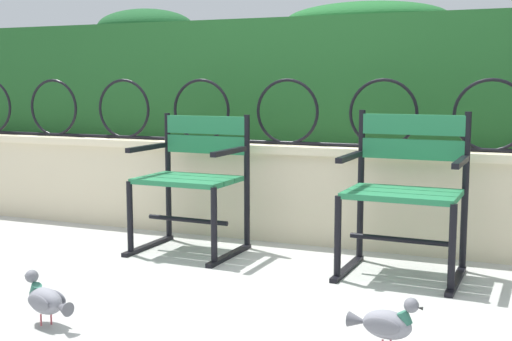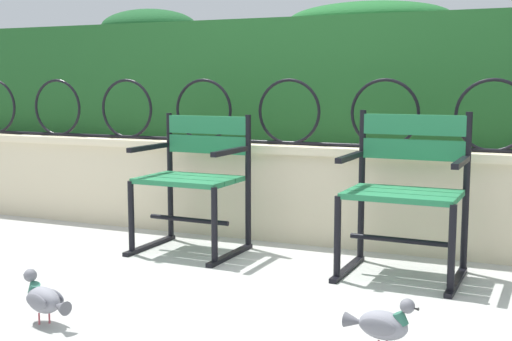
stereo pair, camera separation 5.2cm
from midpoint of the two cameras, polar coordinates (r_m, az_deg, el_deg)
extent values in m
plane|color=#ADADA8|center=(3.56, -1.24, -9.07)|extent=(60.00, 60.00, 0.00)
cube|color=beige|center=(4.38, 3.91, -2.13)|extent=(6.51, 0.35, 0.57)
cube|color=beige|center=(4.34, 3.95, 1.90)|extent=(6.51, 0.41, 0.05)
cylinder|color=black|center=(4.26, 3.63, 2.30)|extent=(5.99, 0.02, 0.02)
torus|color=black|center=(5.21, -17.03, 5.11)|extent=(0.42, 0.02, 0.42)
torus|color=black|center=(4.85, -11.43, 5.13)|extent=(0.42, 0.02, 0.42)
torus|color=black|center=(4.53, -4.98, 5.10)|extent=(0.42, 0.02, 0.42)
torus|color=black|center=(4.28, 2.31, 4.99)|extent=(0.42, 0.02, 0.42)
torus|color=black|center=(4.11, 10.35, 4.77)|extent=(0.42, 0.02, 0.42)
torus|color=black|center=(4.03, 18.90, 4.44)|extent=(0.42, 0.02, 0.42)
cube|color=#1E5123|center=(4.81, 5.98, 7.64)|extent=(6.38, 0.68, 0.83)
ellipsoid|color=#1A4C24|center=(5.45, -9.65, 11.90)|extent=(0.79, 0.61, 0.27)
ellipsoid|color=#1B5325|center=(4.76, 8.93, 12.58)|extent=(1.13, 0.61, 0.23)
cube|color=#237547|center=(3.89, -7.24, -1.05)|extent=(0.56, 0.14, 0.03)
cube|color=#237547|center=(4.01, -6.22, -0.79)|extent=(0.56, 0.14, 0.03)
cube|color=#237547|center=(4.13, -5.26, -0.55)|extent=(0.56, 0.14, 0.03)
cube|color=#237547|center=(4.18, -4.61, 3.87)|extent=(0.56, 0.05, 0.11)
cube|color=#237547|center=(4.19, -4.59, 2.21)|extent=(0.56, 0.05, 0.11)
cylinder|color=black|center=(4.09, -1.14, -1.00)|extent=(0.04, 0.04, 0.82)
cylinder|color=black|center=(3.75, -3.96, -4.76)|extent=(0.04, 0.04, 0.44)
cube|color=black|center=(3.96, -2.63, -7.17)|extent=(0.06, 0.52, 0.02)
cube|color=black|center=(3.85, -2.68, 1.61)|extent=(0.05, 0.40, 0.03)
cylinder|color=black|center=(4.36, -7.77, -0.55)|extent=(0.04, 0.04, 0.82)
cylinder|color=black|center=(4.04, -10.97, -3.99)|extent=(0.04, 0.04, 0.44)
cube|color=black|center=(4.24, -9.41, -6.30)|extent=(0.06, 0.52, 0.02)
cube|color=black|center=(4.14, -9.59, 1.91)|extent=(0.05, 0.40, 0.03)
cylinder|color=black|center=(4.05, -6.17, -4.18)|extent=(0.53, 0.04, 0.03)
cube|color=#237547|center=(3.42, 11.38, -2.31)|extent=(0.57, 0.14, 0.03)
cube|color=#237547|center=(3.55, 11.86, -1.96)|extent=(0.57, 0.14, 0.03)
cube|color=#237547|center=(3.69, 12.31, -1.64)|extent=(0.57, 0.14, 0.03)
cube|color=#237547|center=(3.75, 12.78, 3.80)|extent=(0.57, 0.04, 0.11)
cube|color=#237547|center=(3.76, 12.72, 1.76)|extent=(0.57, 0.04, 0.11)
cylinder|color=black|center=(3.74, 16.90, -1.81)|extent=(0.04, 0.04, 0.86)
cylinder|color=black|center=(3.37, 15.84, -6.44)|extent=(0.04, 0.04, 0.44)
cube|color=black|center=(3.60, 16.16, -8.96)|extent=(0.05, 0.52, 0.02)
cube|color=black|center=(3.48, 16.52, 0.69)|extent=(0.05, 0.40, 0.03)
cylinder|color=black|center=(3.85, 8.48, -1.31)|extent=(0.04, 0.04, 0.86)
cylinder|color=black|center=(3.49, 6.50, -5.72)|extent=(0.04, 0.04, 0.44)
cube|color=black|center=(3.71, 7.35, -8.22)|extent=(0.05, 0.52, 0.02)
cube|color=black|center=(3.60, 7.51, 1.14)|extent=(0.05, 0.40, 0.03)
cylinder|color=black|center=(3.60, 11.76, -5.77)|extent=(0.54, 0.04, 0.03)
ellipsoid|color=gray|center=(2.65, 10.47, -12.70)|extent=(0.20, 0.12, 0.11)
cylinder|color=#2D6B56|center=(2.62, 11.90, -12.15)|extent=(0.07, 0.05, 0.06)
sphere|color=slate|center=(2.59, 12.45, -11.08)|extent=(0.06, 0.06, 0.06)
cone|color=black|center=(2.59, 13.14, -11.27)|extent=(0.02, 0.02, 0.01)
cone|color=#595960|center=(2.68, 8.09, -12.47)|extent=(0.09, 0.07, 0.06)
ellipsoid|color=slate|center=(2.69, 10.56, -12.28)|extent=(0.14, 0.04, 0.07)
ellipsoid|color=slate|center=(2.61, 9.96, -12.86)|extent=(0.14, 0.04, 0.07)
ellipsoid|color=gray|center=(3.01, -17.87, -10.46)|extent=(0.21, 0.15, 0.11)
cylinder|color=#2D6B56|center=(3.05, -18.61, -9.53)|extent=(0.07, 0.06, 0.06)
sphere|color=slate|center=(3.05, -18.90, -8.46)|extent=(0.06, 0.06, 0.06)
cone|color=black|center=(3.08, -19.23, -8.43)|extent=(0.02, 0.02, 0.01)
cone|color=#595960|center=(2.92, -16.57, -11.06)|extent=(0.09, 0.08, 0.06)
ellipsoid|color=slate|center=(2.98, -18.45, -10.57)|extent=(0.14, 0.06, 0.07)
ellipsoid|color=slate|center=(3.02, -17.09, -10.25)|extent=(0.14, 0.06, 0.07)
cylinder|color=#C6515B|center=(3.03, -18.21, -11.92)|extent=(0.01, 0.01, 0.05)
cylinder|color=#C6515B|center=(3.03, -17.41, -11.87)|extent=(0.01, 0.01, 0.05)
camera|label=1|loc=(0.03, -90.42, -0.05)|focal=47.28mm
camera|label=2|loc=(0.03, 89.58, 0.05)|focal=47.28mm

